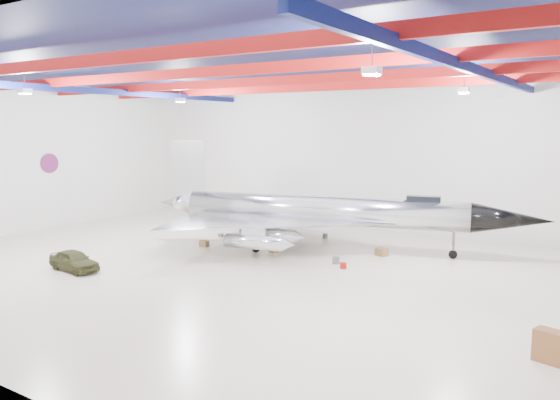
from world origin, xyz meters
The scene contains 17 objects.
floor centered at (0.00, 0.00, 0.00)m, with size 40.00×40.00×0.00m, color beige.
wall_back centered at (0.00, 15.00, 5.50)m, with size 40.00×40.00×0.00m, color silver.
wall_left centered at (-20.00, 0.00, 5.50)m, with size 30.00×30.00×0.00m, color silver.
ceiling centered at (0.00, 0.00, 11.00)m, with size 40.00×40.00×0.00m, color #0A0F38.
ceiling_structure centered at (0.00, 0.00, 10.32)m, with size 39.50×29.50×1.08m.
wall_roundel centered at (-19.94, 2.00, 5.00)m, with size 1.50×1.50×0.10m, color #B21414.
jet_aircraft centered at (1.19, 6.69, 2.26)m, with size 24.88×17.49×6.89m.
jeep centered at (-7.52, -5.31, 0.57)m, with size 1.35×3.35×1.14m, color #3A3C1E.
desk centered at (15.90, -4.14, 0.55)m, with size 1.20×0.60×1.10m, color brown.
crate_ply centered at (-5.55, 3.18, 0.19)m, with size 0.55×0.44×0.38m, color olive.
toolbox_red centered at (-1.70, 7.16, 0.14)m, with size 0.40×0.32×0.28m, color #9B130F.
engine_drum centered at (3.80, 3.80, 0.19)m, with size 0.43×0.43×0.38m, color #59595B.
parts_bin centered at (5.24, 7.07, 0.23)m, with size 0.67×0.53×0.47m, color olive.
crate_small centered at (-6.66, 6.28, 0.11)m, with size 0.32×0.26×0.23m, color #59595B.
tool_chest centered at (4.63, 3.05, 0.17)m, with size 0.37×0.37×0.34m, color #9B130F.
oil_barrel centered at (-0.75, 4.21, 0.19)m, with size 0.54×0.43×0.38m, color olive.
spares_box centered at (-0.13, 9.83, 0.16)m, with size 0.36×0.36×0.33m, color #59595B.
Camera 1 is at (17.62, -23.58, 7.83)m, focal length 35.00 mm.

